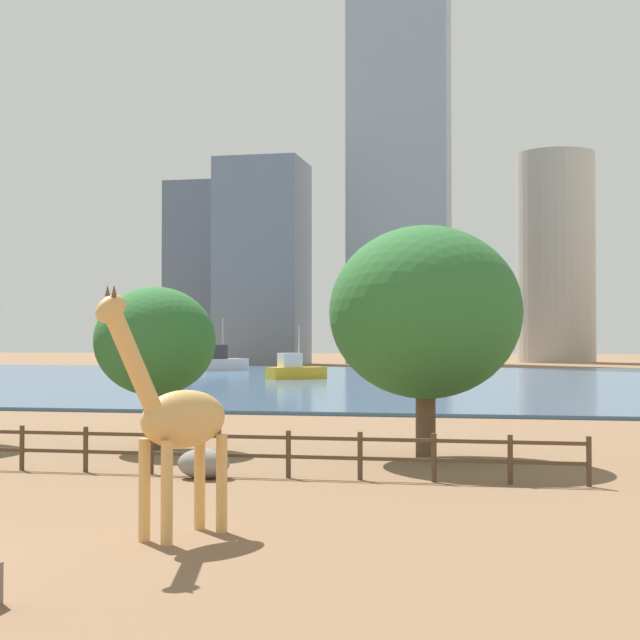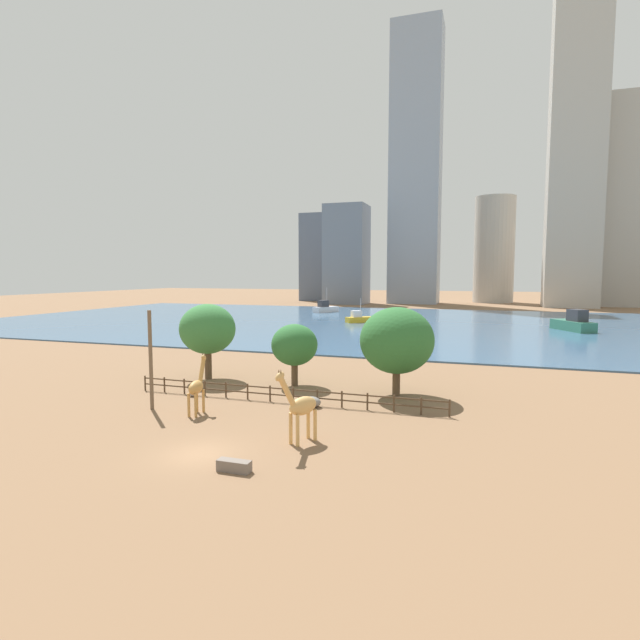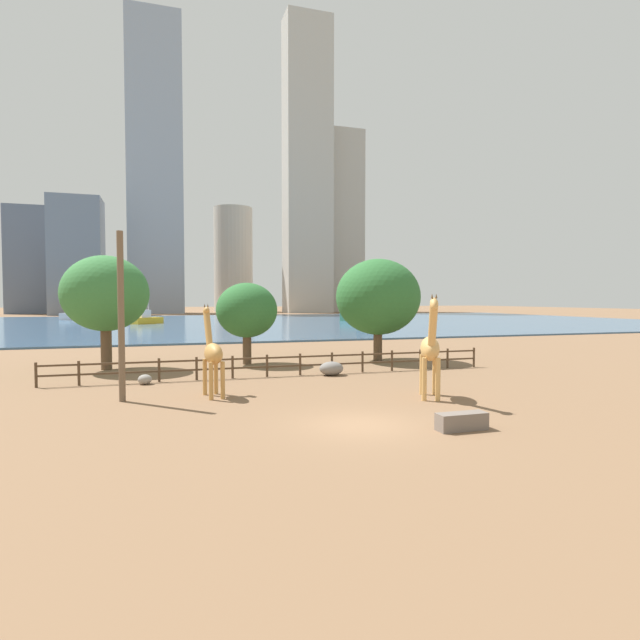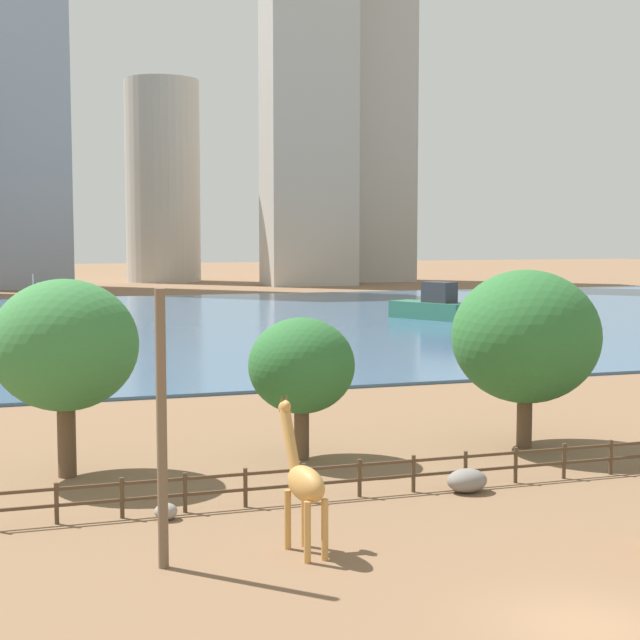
{
  "view_description": "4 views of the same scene",
  "coord_description": "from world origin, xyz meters",
  "px_view_note": "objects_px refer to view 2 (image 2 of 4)",
  "views": [
    {
      "loc": [
        11.32,
        -14.25,
        3.76
      ],
      "look_at": [
        2.77,
        26.99,
        4.67
      ],
      "focal_mm": 55.0,
      "sensor_mm": 36.0,
      "label": 1
    },
    {
      "loc": [
        15.29,
        -23.95,
        10.23
      ],
      "look_at": [
        -1.37,
        25.69,
        5.35
      ],
      "focal_mm": 28.0,
      "sensor_mm": 36.0,
      "label": 2
    },
    {
      "loc": [
        -6.68,
        -16.52,
        4.54
      ],
      "look_at": [
        2.77,
        13.74,
        3.2
      ],
      "focal_mm": 28.0,
      "sensor_mm": 36.0,
      "label": 3
    },
    {
      "loc": [
        -12.55,
        -18.65,
        8.96
      ],
      "look_at": [
        1.29,
        23.26,
        5.05
      ],
      "focal_mm": 55.0,
      "sensor_mm": 36.0,
      "label": 4
    }
  ],
  "objects_px": {
    "boulder_by_pole": "(194,393)",
    "tree_right_tall": "(208,329)",
    "tree_left_large": "(397,341)",
    "feeding_trough": "(234,466)",
    "tree_center_broad": "(294,345)",
    "boat_sailboat": "(325,308)",
    "giraffe_companion": "(301,406)",
    "boulder_near_fence": "(312,402)",
    "giraffe_tall": "(197,387)",
    "boat_tug": "(574,323)",
    "boat_ferry": "(359,318)",
    "utility_pole": "(151,360)"
  },
  "relations": [
    {
      "from": "boulder_near_fence",
      "to": "boat_sailboat",
      "type": "xyz_separation_m",
      "value": [
        -27.45,
        88.05,
        0.85
      ]
    },
    {
      "from": "boat_ferry",
      "to": "boulder_by_pole",
      "type": "bearing_deg",
      "value": -130.24
    },
    {
      "from": "giraffe_companion",
      "to": "boulder_near_fence",
      "type": "distance_m",
      "value": 8.35
    },
    {
      "from": "feeding_trough",
      "to": "boat_tug",
      "type": "relative_size",
      "value": 0.2
    },
    {
      "from": "feeding_trough",
      "to": "boat_ferry",
      "type": "xyz_separation_m",
      "value": [
        -12.82,
        77.22,
        0.74
      ]
    },
    {
      "from": "boulder_by_pole",
      "to": "giraffe_tall",
      "type": "bearing_deg",
      "value": -54.4
    },
    {
      "from": "boulder_near_fence",
      "to": "tree_left_large",
      "type": "distance_m",
      "value": 9.0
    },
    {
      "from": "tree_left_large",
      "to": "giraffe_tall",
      "type": "bearing_deg",
      "value": -141.87
    },
    {
      "from": "tree_left_large",
      "to": "tree_right_tall",
      "type": "bearing_deg",
      "value": 177.15
    },
    {
      "from": "feeding_trough",
      "to": "boat_ferry",
      "type": "height_order",
      "value": "boat_ferry"
    },
    {
      "from": "giraffe_tall",
      "to": "boat_tug",
      "type": "distance_m",
      "value": 74.34
    },
    {
      "from": "tree_right_tall",
      "to": "tree_center_broad",
      "type": "bearing_deg",
      "value": -0.31
    },
    {
      "from": "giraffe_tall",
      "to": "feeding_trough",
      "type": "distance_m",
      "value": 11.7
    },
    {
      "from": "utility_pole",
      "to": "boat_sailboat",
      "type": "height_order",
      "value": "utility_pole"
    },
    {
      "from": "utility_pole",
      "to": "boat_ferry",
      "type": "height_order",
      "value": "utility_pole"
    },
    {
      "from": "giraffe_companion",
      "to": "tree_center_broad",
      "type": "bearing_deg",
      "value": -132.13
    },
    {
      "from": "giraffe_tall",
      "to": "boulder_by_pole",
      "type": "relative_size",
      "value": 5.99
    },
    {
      "from": "tree_left_large",
      "to": "utility_pole",
      "type": "bearing_deg",
      "value": -149.04
    },
    {
      "from": "boulder_near_fence",
      "to": "feeding_trough",
      "type": "height_order",
      "value": "boulder_near_fence"
    },
    {
      "from": "utility_pole",
      "to": "tree_left_large",
      "type": "bearing_deg",
      "value": 30.96
    },
    {
      "from": "boulder_near_fence",
      "to": "tree_right_tall",
      "type": "xyz_separation_m",
      "value": [
        -13.03,
        6.61,
        4.46
      ]
    },
    {
      "from": "giraffe_companion",
      "to": "tree_left_large",
      "type": "xyz_separation_m",
      "value": [
        3.43,
        13.55,
        2.41
      ]
    },
    {
      "from": "giraffe_companion",
      "to": "tree_center_broad",
      "type": "height_order",
      "value": "tree_center_broad"
    },
    {
      "from": "giraffe_tall",
      "to": "boat_ferry",
      "type": "height_order",
      "value": "boat_ferry"
    },
    {
      "from": "giraffe_companion",
      "to": "boat_tug",
      "type": "xyz_separation_m",
      "value": [
        25.03,
        69.36,
        -0.77
      ]
    },
    {
      "from": "tree_center_broad",
      "to": "boat_ferry",
      "type": "height_order",
      "value": "tree_center_broad"
    },
    {
      "from": "tree_center_broad",
      "to": "boat_tug",
      "type": "xyz_separation_m",
      "value": [
        31.1,
        54.93,
        -2.23
      ]
    },
    {
      "from": "tree_center_broad",
      "to": "boat_sailboat",
      "type": "bearing_deg",
      "value": 106.07
    },
    {
      "from": "tree_center_broad",
      "to": "giraffe_tall",
      "type": "bearing_deg",
      "value": -106.94
    },
    {
      "from": "giraffe_companion",
      "to": "boat_sailboat",
      "type": "xyz_separation_m",
      "value": [
        -29.54,
        95.92,
        -1.01
      ]
    },
    {
      "from": "giraffe_tall",
      "to": "utility_pole",
      "type": "relative_size",
      "value": 0.57
    },
    {
      "from": "boulder_near_fence",
      "to": "giraffe_tall",
      "type": "bearing_deg",
      "value": -149.02
    },
    {
      "from": "tree_right_tall",
      "to": "boat_ferry",
      "type": "bearing_deg",
      "value": 89.43
    },
    {
      "from": "tree_left_large",
      "to": "boulder_near_fence",
      "type": "bearing_deg",
      "value": -134.17
    },
    {
      "from": "tree_center_broad",
      "to": "giraffe_companion",
      "type": "bearing_deg",
      "value": -67.18
    },
    {
      "from": "feeding_trough",
      "to": "tree_center_broad",
      "type": "height_order",
      "value": "tree_center_broad"
    },
    {
      "from": "boulder_by_pole",
      "to": "boat_sailboat",
      "type": "bearing_deg",
      "value": 100.92
    },
    {
      "from": "boulder_near_fence",
      "to": "tree_center_broad",
      "type": "height_order",
      "value": "tree_center_broad"
    },
    {
      "from": "boulder_by_pole",
      "to": "boat_tug",
      "type": "height_order",
      "value": "boat_tug"
    },
    {
      "from": "boulder_near_fence",
      "to": "boat_tug",
      "type": "distance_m",
      "value": 67.22
    },
    {
      "from": "utility_pole",
      "to": "tree_right_tall",
      "type": "bearing_deg",
      "value": 99.16
    },
    {
      "from": "utility_pole",
      "to": "boat_tug",
      "type": "distance_m",
      "value": 76.27
    },
    {
      "from": "boulder_by_pole",
      "to": "tree_right_tall",
      "type": "bearing_deg",
      "value": 111.2
    },
    {
      "from": "tree_left_large",
      "to": "boat_tug",
      "type": "xyz_separation_m",
      "value": [
        21.6,
        55.81,
        -3.18
      ]
    },
    {
      "from": "giraffe_companion",
      "to": "boulder_near_fence",
      "type": "bearing_deg",
      "value": -140.06
    },
    {
      "from": "boulder_by_pole",
      "to": "boat_ferry",
      "type": "distance_m",
      "value": 64.19
    },
    {
      "from": "tree_left_large",
      "to": "tree_right_tall",
      "type": "distance_m",
      "value": 18.57
    },
    {
      "from": "boat_tug",
      "to": "boat_ferry",
      "type": "bearing_deg",
      "value": 59.05
    },
    {
      "from": "boulder_by_pole",
      "to": "tree_right_tall",
      "type": "xyz_separation_m",
      "value": [
        -2.56,
        6.59,
        4.6
      ]
    },
    {
      "from": "tree_left_large",
      "to": "tree_right_tall",
      "type": "relative_size",
      "value": 1.02
    }
  ]
}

